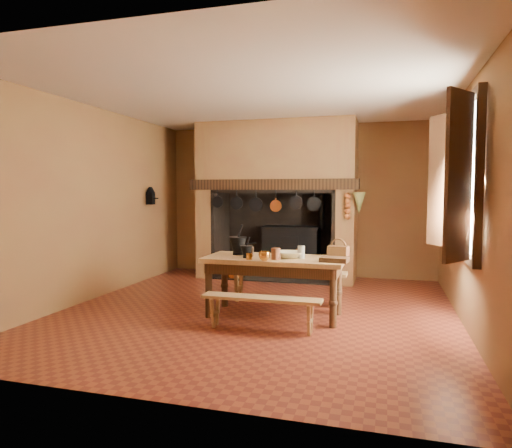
# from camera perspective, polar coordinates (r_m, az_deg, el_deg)

# --- Properties ---
(floor) EXTENTS (5.50, 5.50, 0.00)m
(floor) POSITION_cam_1_polar(r_m,az_deg,el_deg) (6.13, 0.27, -10.71)
(floor) COLOR maroon
(floor) RESTS_ON ground
(ceiling) EXTENTS (5.50, 5.50, 0.00)m
(ceiling) POSITION_cam_1_polar(r_m,az_deg,el_deg) (6.06, 0.28, 15.83)
(ceiling) COLOR silver
(ceiling) RESTS_ON back_wall
(back_wall) EXTENTS (5.00, 0.02, 2.80)m
(back_wall) POSITION_cam_1_polar(r_m,az_deg,el_deg) (8.61, 5.25, 2.93)
(back_wall) COLOR olive
(back_wall) RESTS_ON floor
(wall_left) EXTENTS (0.02, 5.50, 2.80)m
(wall_left) POSITION_cam_1_polar(r_m,az_deg,el_deg) (7.04, -19.74, 2.48)
(wall_left) COLOR olive
(wall_left) RESTS_ON floor
(wall_right) EXTENTS (0.02, 5.50, 2.80)m
(wall_right) POSITION_cam_1_polar(r_m,az_deg,el_deg) (5.78, 24.89, 2.06)
(wall_right) COLOR olive
(wall_right) RESTS_ON floor
(wall_front) EXTENTS (5.00, 0.02, 2.80)m
(wall_front) POSITION_cam_1_polar(r_m,az_deg,el_deg) (3.37, -12.50, 1.22)
(wall_front) COLOR olive
(wall_front) RESTS_ON floor
(chimney_breast) EXTENTS (2.95, 0.96, 2.80)m
(chimney_breast) POSITION_cam_1_polar(r_m,az_deg,el_deg) (8.25, 2.64, 5.76)
(chimney_breast) COLOR olive
(chimney_breast) RESTS_ON floor
(iron_range) EXTENTS (1.12, 0.55, 1.60)m
(iron_range) POSITION_cam_1_polar(r_m,az_deg,el_deg) (8.39, 4.54, -3.36)
(iron_range) COLOR black
(iron_range) RESTS_ON floor
(hearth_pans) EXTENTS (0.51, 0.62, 0.20)m
(hearth_pans) POSITION_cam_1_polar(r_m,az_deg,el_deg) (8.49, -2.50, -5.93)
(hearth_pans) COLOR #B6792A
(hearth_pans) RESTS_ON floor
(hanging_pans) EXTENTS (1.92, 0.29, 0.27)m
(hanging_pans) POSITION_cam_1_polar(r_m,az_deg,el_deg) (7.77, 1.49, 2.54)
(hanging_pans) COLOR black
(hanging_pans) RESTS_ON chimney_breast
(onion_string) EXTENTS (0.12, 0.10, 0.46)m
(onion_string) POSITION_cam_1_polar(r_m,az_deg,el_deg) (7.53, 11.37, 2.19)
(onion_string) COLOR #944C1B
(onion_string) RESTS_ON chimney_breast
(herb_bunch) EXTENTS (0.20, 0.20, 0.35)m
(herb_bunch) POSITION_cam_1_polar(r_m,az_deg,el_deg) (7.51, 12.75, 2.55)
(herb_bunch) COLOR #626731
(herb_bunch) RESTS_ON chimney_breast
(window) EXTENTS (0.39, 1.75, 1.76)m
(window) POSITION_cam_1_polar(r_m,az_deg,el_deg) (5.36, 24.04, 5.17)
(window) COLOR white
(window) RESTS_ON wall_right
(wall_coffee_mill) EXTENTS (0.23, 0.16, 0.31)m
(wall_coffee_mill) POSITION_cam_1_polar(r_m,az_deg,el_deg) (8.30, -13.04, 3.61)
(wall_coffee_mill) COLOR black
(wall_coffee_mill) RESTS_ON wall_left
(work_table) EXTENTS (1.73, 0.77, 0.75)m
(work_table) POSITION_cam_1_polar(r_m,az_deg,el_deg) (5.73, 2.31, -5.33)
(work_table) COLOR tan
(work_table) RESTS_ON floor
(bench_front) EXTENTS (1.37, 0.24, 0.38)m
(bench_front) POSITION_cam_1_polar(r_m,az_deg,el_deg) (5.21, 0.66, -10.11)
(bench_front) COLOR tan
(bench_front) RESTS_ON floor
(bench_back) EXTENTS (1.69, 0.30, 0.47)m
(bench_back) POSITION_cam_1_polar(r_m,az_deg,el_deg) (6.40, 3.70, -6.83)
(bench_back) COLOR tan
(bench_back) RESTS_ON floor
(mortar_large) EXTENTS (0.23, 0.23, 0.40)m
(mortar_large) POSITION_cam_1_polar(r_m,az_deg,el_deg) (5.91, -2.27, -2.60)
(mortar_large) COLOR black
(mortar_large) RESTS_ON work_table
(mortar_small) EXTENTS (0.15, 0.15, 0.26)m
(mortar_small) POSITION_cam_1_polar(r_m,az_deg,el_deg) (5.63, -1.18, -3.39)
(mortar_small) COLOR black
(mortar_small) RESTS_ON work_table
(coffee_grinder) EXTENTS (0.17, 0.14, 0.18)m
(coffee_grinder) POSITION_cam_1_polar(r_m,az_deg,el_deg) (5.78, -0.93, -3.38)
(coffee_grinder) COLOR #3A1F12
(coffee_grinder) RESTS_ON work_table
(brass_mug_a) EXTENTS (0.09, 0.09, 0.08)m
(brass_mug_a) POSITION_cam_1_polar(r_m,az_deg,el_deg) (5.49, -0.84, -4.06)
(brass_mug_a) COLOR #B6792A
(brass_mug_a) RESTS_ON work_table
(brass_mug_b) EXTENTS (0.10, 0.10, 0.09)m
(brass_mug_b) POSITION_cam_1_polar(r_m,az_deg,el_deg) (5.91, 2.49, -3.43)
(brass_mug_b) COLOR #B6792A
(brass_mug_b) RESTS_ON work_table
(mixing_bowl) EXTENTS (0.37, 0.37, 0.08)m
(mixing_bowl) POSITION_cam_1_polar(r_m,az_deg,el_deg) (5.67, 4.22, -3.82)
(mixing_bowl) COLOR beige
(mixing_bowl) RESTS_ON work_table
(stoneware_crock) EXTENTS (0.14, 0.14, 0.14)m
(stoneware_crock) POSITION_cam_1_polar(r_m,az_deg,el_deg) (5.50, 2.48, -3.74)
(stoneware_crock) COLOR #522D1E
(stoneware_crock) RESTS_ON work_table
(glass_jar) EXTENTS (0.11, 0.11, 0.15)m
(glass_jar) POSITION_cam_1_polar(r_m,az_deg,el_deg) (5.63, 5.68, -3.50)
(glass_jar) COLOR beige
(glass_jar) RESTS_ON work_table
(wicker_basket) EXTENTS (0.27, 0.21, 0.23)m
(wicker_basket) POSITION_cam_1_polar(r_m,az_deg,el_deg) (5.82, 10.24, -3.31)
(wicker_basket) COLOR #4A3316
(wicker_basket) RESTS_ON work_table
(wooden_tray) EXTENTS (0.34, 0.26, 0.05)m
(wooden_tray) POSITION_cam_1_polar(r_m,az_deg,el_deg) (5.40, 9.77, -4.40)
(wooden_tray) COLOR #3A1F12
(wooden_tray) RESTS_ON work_table
(brass_cup) EXTENTS (0.14, 0.14, 0.11)m
(brass_cup) POSITION_cam_1_polar(r_m,az_deg,el_deg) (5.42, 1.06, -4.02)
(brass_cup) COLOR #B6792A
(brass_cup) RESTS_ON work_table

